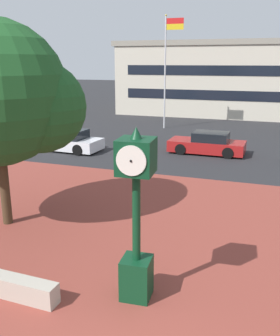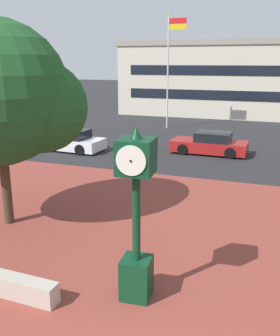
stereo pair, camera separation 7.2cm
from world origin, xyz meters
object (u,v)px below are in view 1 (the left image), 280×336
(car_street_near, at_px, (67,141))
(flagpole_primary, at_px, (167,65))
(street_clock, at_px, (136,217))
(civic_building, at_px, (264,78))
(car_street_distant, at_px, (208,144))
(plaza_tree, at_px, (5,97))

(car_street_near, distance_m, flagpole_primary, 11.23)
(street_clock, relative_size, flagpole_primary, 0.46)
(flagpole_primary, xyz_separation_m, civic_building, (6.94, 12.34, -1.40))
(car_street_distant, relative_size, civic_building, 0.15)
(plaza_tree, relative_size, civic_building, 0.23)
(flagpole_primary, bearing_deg, civic_building, 60.63)
(civic_building, bearing_deg, plaza_tree, -101.65)
(car_street_distant, xyz_separation_m, civic_building, (2.24, 20.03, 3.02))
(car_street_distant, relative_size, flagpole_primary, 0.51)
(street_clock, distance_m, plaza_tree, 6.29)
(car_street_near, relative_size, car_street_distant, 0.99)
(plaza_tree, xyz_separation_m, car_street_distant, (4.39, 12.13, -3.63))
(plaza_tree, height_order, civic_building, civic_building)
(street_clock, xyz_separation_m, civic_building, (1.37, 34.78, 1.61))
(plaza_tree, xyz_separation_m, civic_building, (6.63, 32.15, -0.61))
(flagpole_primary, relative_size, civic_building, 0.30)
(car_street_distant, height_order, flagpole_primary, flagpole_primary)
(flagpole_primary, bearing_deg, street_clock, -76.04)
(flagpole_primary, bearing_deg, plaza_tree, -89.10)
(street_clock, xyz_separation_m, plaza_tree, (-5.26, 2.63, 2.22))
(flagpole_primary, bearing_deg, car_street_distant, -58.53)
(civic_building, bearing_deg, street_clock, -92.25)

